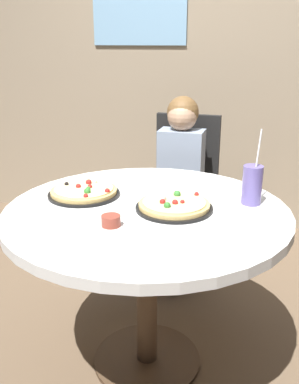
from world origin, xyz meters
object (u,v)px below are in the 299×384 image
chair_wooden (184,183)px  sauce_bowl (111,221)px  pizza_cheese (84,192)px  soda_cup (252,185)px  diner_child (178,200)px  dining_table (147,232)px  pizza_veggie (174,205)px

chair_wooden → sauce_bowl: (-0.09, -1.20, 0.24)m
pizza_cheese → sauce_bowl: (0.21, -0.28, 0.00)m
soda_cup → sauce_bowl: bearing=-145.1°
sauce_bowl → pizza_cheese: bearing=126.8°
pizza_cheese → soda_cup: soda_cup is taller
soda_cup → pizza_cheese: bearing=-175.1°
diner_child → pizza_cheese: size_ratio=3.51×
dining_table → chair_wooden: 1.01m
dining_table → sauce_bowl: sauce_bowl is taller
dining_table → chair_wooden: chair_wooden is taller
diner_child → sauce_bowl: 1.06m
dining_table → chair_wooden: bearing=89.7°
diner_child → soda_cup: 0.86m
chair_wooden → diner_child: bearing=-92.9°
chair_wooden → sauce_bowl: chair_wooden is taller
dining_table → diner_child: 0.83m
soda_cup → pizza_veggie: bearing=-155.8°
soda_cup → sauce_bowl: (-0.49, -0.34, -0.06)m
pizza_cheese → sauce_bowl: 0.35m
diner_child → chair_wooden: bearing=87.1°
diner_child → pizza_cheese: (-0.29, -0.74, 0.28)m
dining_table → pizza_cheese: pizza_cheese is taller
pizza_veggie → soda_cup: soda_cup is taller
dining_table → soda_cup: 0.47m
pizza_veggie → soda_cup: (0.30, 0.13, 0.06)m
pizza_veggie → chair_wooden: bearing=96.0°
pizza_veggie → sauce_bowl: (-0.19, -0.21, 0.00)m
chair_wooden → diner_child: size_ratio=0.88×
dining_table → diner_child: diner_child is taller
dining_table → pizza_cheese: 0.33m
chair_wooden → sauce_bowl: size_ratio=13.57×
dining_table → sauce_bowl: 0.25m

